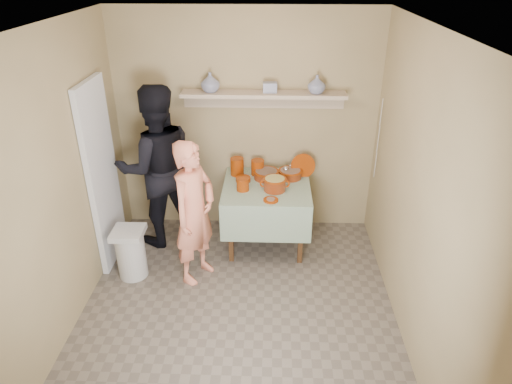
{
  "coord_description": "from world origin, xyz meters",
  "views": [
    {
      "loc": [
        0.3,
        -3.27,
        3.06
      ],
      "look_at": [
        0.15,
        0.75,
        0.95
      ],
      "focal_mm": 32.0,
      "sensor_mm": 36.0,
      "label": 1
    }
  ],
  "objects_px": {
    "person_helper": "(158,167)",
    "serving_table": "(267,195)",
    "trash_bin": "(131,253)",
    "person_cook": "(194,213)",
    "cazuela_rice": "(275,183)"
  },
  "relations": [
    {
      "from": "person_cook",
      "to": "cazuela_rice",
      "type": "xyz_separation_m",
      "value": [
        0.8,
        0.53,
        0.08
      ]
    },
    {
      "from": "serving_table",
      "to": "cazuela_rice",
      "type": "xyz_separation_m",
      "value": [
        0.09,
        -0.12,
        0.2
      ]
    },
    {
      "from": "person_helper",
      "to": "serving_table",
      "type": "bearing_deg",
      "value": 155.64
    },
    {
      "from": "person_helper",
      "to": "cazuela_rice",
      "type": "relative_size",
      "value": 5.69
    },
    {
      "from": "cazuela_rice",
      "to": "trash_bin",
      "type": "distance_m",
      "value": 1.69
    },
    {
      "from": "person_cook",
      "to": "cazuela_rice",
      "type": "height_order",
      "value": "person_cook"
    },
    {
      "from": "serving_table",
      "to": "cazuela_rice",
      "type": "distance_m",
      "value": 0.25
    },
    {
      "from": "person_cook",
      "to": "serving_table",
      "type": "bearing_deg",
      "value": -19.05
    },
    {
      "from": "serving_table",
      "to": "trash_bin",
      "type": "distance_m",
      "value": 1.6
    },
    {
      "from": "person_helper",
      "to": "cazuela_rice",
      "type": "distance_m",
      "value": 1.33
    },
    {
      "from": "person_helper",
      "to": "serving_table",
      "type": "height_order",
      "value": "person_helper"
    },
    {
      "from": "serving_table",
      "to": "trash_bin",
      "type": "height_order",
      "value": "serving_table"
    },
    {
      "from": "serving_table",
      "to": "cazuela_rice",
      "type": "bearing_deg",
      "value": -52.67
    },
    {
      "from": "person_cook",
      "to": "person_helper",
      "type": "relative_size",
      "value": 0.81
    },
    {
      "from": "cazuela_rice",
      "to": "trash_bin",
      "type": "xyz_separation_m",
      "value": [
        -1.49,
        -0.56,
        -0.56
      ]
    }
  ]
}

